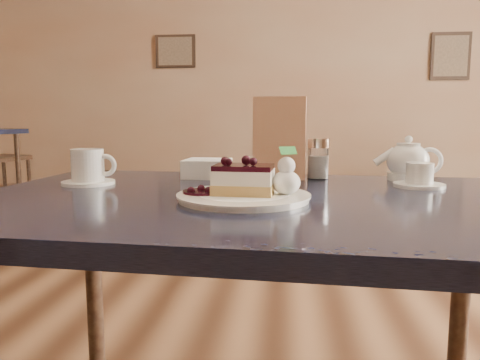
# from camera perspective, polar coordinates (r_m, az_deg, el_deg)

# --- Properties ---
(main_table) EXTENTS (1.23, 0.86, 0.73)m
(main_table) POSITION_cam_1_polar(r_m,az_deg,el_deg) (0.99, 0.89, -6.35)
(main_table) COLOR black
(main_table) RESTS_ON ground
(dessert_plate) EXTENTS (0.26, 0.26, 0.01)m
(dessert_plate) POSITION_cam_1_polar(r_m,az_deg,el_deg) (0.93, 0.44, -2.11)
(dessert_plate) COLOR white
(dessert_plate) RESTS_ON main_table
(cheesecake_slice) EXTENTS (0.12, 0.09, 0.06)m
(cheesecake_slice) POSITION_cam_1_polar(r_m,az_deg,el_deg) (0.92, 0.44, 0.03)
(cheesecake_slice) COLOR tan
(cheesecake_slice) RESTS_ON dessert_plate
(whipped_cream) EXTENTS (0.06, 0.06, 0.05)m
(whipped_cream) POSITION_cam_1_polar(r_m,az_deg,el_deg) (0.92, 5.65, -0.29)
(whipped_cream) COLOR white
(whipped_cream) RESTS_ON dessert_plate
(berry_sauce) EXTENTS (0.08, 0.08, 0.01)m
(berry_sauce) POSITION_cam_1_polar(r_m,az_deg,el_deg) (0.94, -4.64, -1.46)
(berry_sauce) COLOR black
(berry_sauce) RESTS_ON dessert_plate
(coffee_set) EXTENTS (0.14, 0.13, 0.09)m
(coffee_set) POSITION_cam_1_polar(r_m,az_deg,el_deg) (1.20, -17.95, 1.34)
(coffee_set) COLOR white
(coffee_set) RESTS_ON main_table
(tea_set) EXTENTS (0.16, 0.23, 0.10)m
(tea_set) POSITION_cam_1_polar(r_m,az_deg,el_deg) (1.26, 19.96, 1.74)
(tea_set) COLOR white
(tea_set) RESTS_ON main_table
(menu_card) EXTENTS (0.14, 0.04, 0.22)m
(menu_card) POSITION_cam_1_polar(r_m,az_deg,el_deg) (1.23, 4.82, 5.08)
(menu_card) COLOR beige
(menu_card) RESTS_ON main_table
(sugar_shaker) EXTENTS (0.06, 0.06, 0.11)m
(sugar_shaker) POSITION_cam_1_polar(r_m,az_deg,el_deg) (1.25, 9.51, 2.63)
(sugar_shaker) COLOR white
(sugar_shaker) RESTS_ON main_table
(napkin_stack) EXTENTS (0.13, 0.13, 0.05)m
(napkin_stack) POSITION_cam_1_polar(r_m,az_deg,el_deg) (1.28, -4.01, 1.43)
(napkin_stack) COLOR white
(napkin_stack) RESTS_ON main_table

